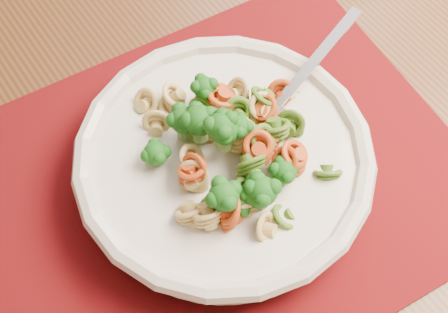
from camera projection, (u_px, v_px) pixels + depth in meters
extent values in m
cube|color=#563018|center=(180.00, 97.00, 0.70)|extent=(1.81, 1.51, 0.04)
cube|color=#5B030F|center=(211.00, 185.00, 0.62)|extent=(0.59, 0.51, 0.00)
cylinder|color=beige|center=(224.00, 174.00, 0.62)|extent=(0.12, 0.12, 0.01)
cylinder|color=beige|center=(224.00, 164.00, 0.60)|extent=(0.27, 0.27, 0.03)
torus|color=beige|center=(224.00, 155.00, 0.58)|extent=(0.29, 0.29, 0.02)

